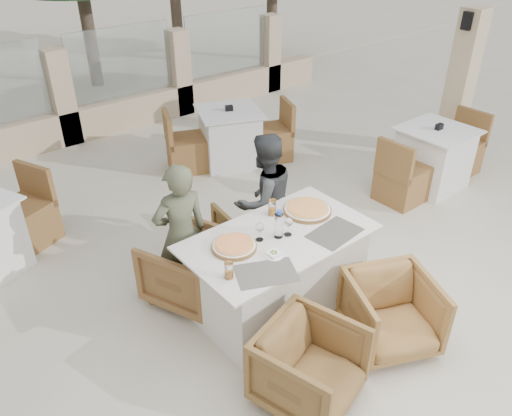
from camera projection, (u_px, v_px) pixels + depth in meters
ground at (278, 312)px, 4.47m from camera, size 80.00×80.00×0.00m
perimeter_wall_far at (61, 91)px, 7.22m from camera, size 10.00×0.34×1.60m
lantern_pillar at (460, 84)px, 6.87m from camera, size 0.34×0.34×2.00m
dining_table at (278, 272)px, 4.33m from camera, size 1.60×0.90×0.77m
placemat_near_left at (266, 273)px, 3.71m from camera, size 0.53×0.46×0.00m
placemat_near_right at (335, 233)px, 4.17m from camera, size 0.48×0.35×0.00m
pizza_left at (234, 246)px, 3.97m from camera, size 0.47×0.47×0.05m
pizza_right at (307, 209)px, 4.44m from camera, size 0.52×0.52×0.06m
water_bottle at (279, 224)px, 4.06m from camera, size 0.09×0.09×0.26m
wine_glass_centre at (260, 231)px, 4.03m from camera, size 0.08×0.08×0.18m
wine_glass_near at (288, 226)px, 4.10m from camera, size 0.08×0.08×0.18m
beer_glass_left at (229, 270)px, 3.64m from camera, size 0.09×0.09×0.13m
beer_glass_right at (272, 208)px, 4.38m from camera, size 0.10×0.10×0.14m
olive_dish at (274, 254)px, 3.88m from camera, size 0.12×0.12×0.04m
armchair_far_left at (190, 267)px, 4.49m from camera, size 0.92×0.93×0.65m
armchair_far_right at (254, 232)px, 5.02m from camera, size 0.72×0.74×0.60m
armchair_near_left at (310, 367)px, 3.54m from camera, size 0.82×0.84×0.62m
armchair_near_right at (391, 313)px, 4.01m from camera, size 0.89×0.90×0.62m
diner_left at (181, 234)px, 4.32m from camera, size 0.53×0.40×1.34m
diner_right at (264, 200)px, 4.81m from camera, size 0.68×0.54×1.36m
bg_table_b at (230, 137)px, 6.83m from camera, size 1.83×1.38×0.77m
bg_table_c at (433, 158)px, 6.28m from camera, size 1.64×0.82×0.77m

